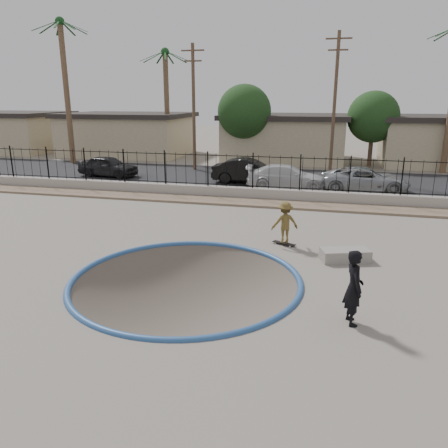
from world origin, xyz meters
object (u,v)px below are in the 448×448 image
skateboard (284,243)px  car_c (287,177)px  skater (285,225)px  videographer (354,287)px  car_a (108,166)px  car_b (249,171)px  concrete_ledge (345,255)px  car_d (365,180)px

skateboard → car_c: (-0.97, 10.45, 0.67)m
skater → videographer: size_ratio=0.82×
skateboard → car_a: size_ratio=0.22×
skateboard → car_a: car_a is taller
car_b → car_c: (2.56, -1.23, -0.06)m
concrete_ledge → car_a: 20.22m
videographer → concrete_ledge: bearing=-14.3°
skater → videographer: 5.94m
skateboard → car_a: bearing=161.6°
concrete_ledge → skater: bearing=152.1°
videographer → car_a: (-15.65, 17.20, -0.20)m
skateboard → concrete_ledge: size_ratio=0.58×
videographer → car_d: bearing=-19.5°
car_c → car_b: bearing=61.2°
skater → car_c: bearing=-106.5°
skateboard → videographer: 6.00m
car_d → car_c: bearing=87.9°
car_b → skateboard: bearing=-163.5°
car_c → skater: bearing=-177.9°
skater → car_a: (-13.42, 11.70, -0.03)m
videographer → concrete_ledge: (-0.05, 4.35, -0.74)m
skater → car_d: bearing=-130.0°
car_a → car_d: (16.93, -1.04, -0.02)m
skateboard → concrete_ledge: (2.18, -1.15, 0.14)m
car_a → car_b: 9.89m
car_b → car_d: 7.11m
skater → car_c: 10.50m
concrete_ledge → car_d: bearing=83.6°
skater → car_d: skater is taller
skateboard → car_c: 10.52m
skateboard → videographer: size_ratio=0.49×
skater → videographer: (2.23, -5.50, 0.17)m
skater → car_a: 17.80m
skateboard → concrete_ledge: 2.47m
videographer → car_b: videographer is taller
car_a → car_c: 12.51m
skater → concrete_ledge: bearing=130.3°
car_c → skateboard: bearing=-177.9°
skateboard → car_d: car_d is taller
car_c → car_d: car_c is taller
skater → concrete_ledge: 2.53m
skater → videographer: videographer is taller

